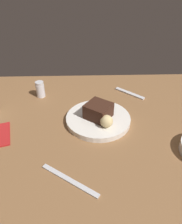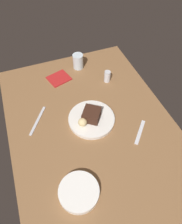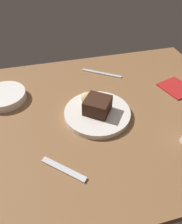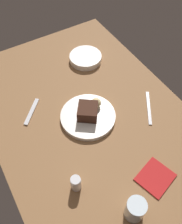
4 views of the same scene
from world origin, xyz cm
name	(u,v)px [view 2 (image 2 of 4)]	position (x,y,z in cm)	size (l,w,h in cm)	color
dining_table	(92,128)	(0.00, 0.00, 1.50)	(120.00, 84.00, 3.00)	brown
dessert_plate	(92,119)	(-3.96, 0.95, 4.02)	(24.39, 24.39, 2.04)	white
chocolate_cake_slice	(92,115)	(-3.96, 0.99, 7.83)	(8.64, 8.42, 5.58)	#381E14
bread_roll	(83,122)	(-1.44, -4.83, 7.30)	(4.53, 4.53, 4.53)	#DBC184
salt_shaker	(107,76)	(-28.88, 20.56, 6.56)	(3.87, 3.87, 7.21)	silver
water_glass	(78,61)	(-47.33, 8.04, 7.82)	(6.71, 6.71, 9.65)	silver
side_bowl	(79,192)	(29.52, -17.19, 4.62)	(17.05, 17.05, 3.25)	white
dessert_spoon	(140,132)	(11.91, 21.25, 3.35)	(15.00, 1.80, 0.70)	silver
butter_knife	(38,121)	(-13.52, -25.90, 3.25)	(19.00, 1.40, 0.50)	silver
folded_napkin	(59,78)	(-41.13, -6.89, 3.30)	(11.33, 12.70, 0.60)	#B21E1E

